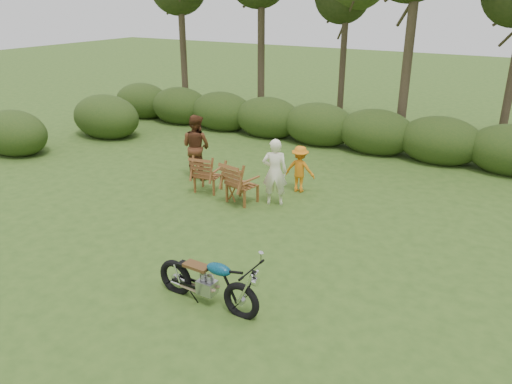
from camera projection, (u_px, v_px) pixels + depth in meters
The scene contains 10 objects.
ground at pixel (219, 275), 9.12m from camera, with size 80.00×80.00×0.00m, color #304F1A.
tree_line at pixel (409, 29), 15.28m from camera, with size 22.52×11.62×8.14m.
motorcycle at pixel (208, 303), 8.31m from camera, with size 1.89×0.72×1.08m, color #0B6A93, non-canonical shape.
lawn_chair_right at pixel (242, 202), 12.35m from camera, with size 0.73×0.73×1.07m, color brown, non-canonical shape.
lawn_chair_left at pixel (208, 191), 13.03m from camera, with size 0.69×0.69×1.00m, color brown, non-canonical shape.
side_table at pixel (237, 192), 12.26m from camera, with size 0.50×0.42×0.51m, color brown, non-canonical shape.
cup at pixel (236, 180), 12.15m from camera, with size 0.13×0.13×0.10m, color beige.
adult_a at pixel (274, 204), 12.24m from camera, with size 0.60×0.39×1.65m, color #F9F3CD.
adult_b at pixel (198, 177), 14.04m from camera, with size 0.86×0.67×1.78m, color #532C17.
child at pixel (299, 191), 13.02m from camera, with size 0.79×0.45×1.22m, color orange.
Camera 1 is at (4.58, -6.48, 4.79)m, focal length 35.00 mm.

